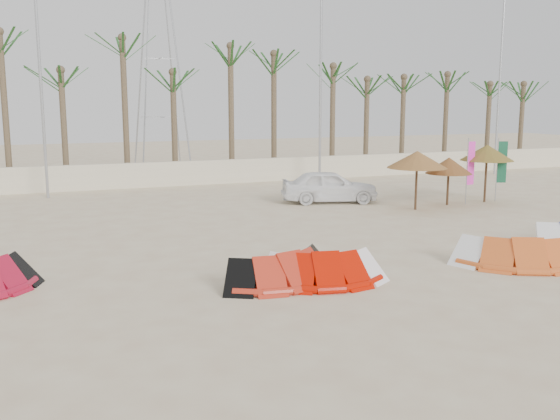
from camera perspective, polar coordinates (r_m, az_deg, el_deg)
name	(u,v)px	position (r m, az deg, el deg)	size (l,w,h in m)	color
ground	(388,317)	(13.34, 9.85, -9.64)	(120.00, 120.00, 0.00)	beige
boundary_wall	(167,174)	(33.54, -10.32, 3.26)	(60.00, 0.30, 1.30)	beige
palm_line	(170,64)	(34.99, -10.04, 13.04)	(52.00, 4.00, 7.70)	brown
lamp_b	(41,71)	(30.68, -21.03, 11.75)	(1.25, 0.14, 11.00)	#A5A8AD
lamp_c	(321,76)	(34.04, 3.79, 12.12)	(1.25, 0.14, 11.00)	#A5A8AD
lamp_d	(500,79)	(40.70, 19.50, 11.22)	(1.25, 0.14, 11.00)	#A5A8AD
pylon	(163,173)	(39.65, -10.66, 3.30)	(3.00, 3.00, 14.00)	#A5A8AD
kite_red_mid	(280,265)	(15.53, -0.04, -5.08)	(3.47, 2.16, 0.90)	red
kite_red_right	(318,265)	(15.60, 3.52, -5.03)	(3.35, 2.04, 0.90)	#BC0F00
kite_orange	(515,249)	(18.41, 20.70, -3.34)	(4.11, 2.90, 0.90)	#D4571F
parasol_left	(417,160)	(26.23, 12.43, 4.52)	(2.48, 2.48, 2.44)	#4C331E
parasol_mid	(449,166)	(27.81, 15.18, 3.94)	(2.00, 2.00, 2.07)	#4C331E
parasol_right	(487,153)	(29.06, 18.41, 4.99)	(2.33, 2.33, 2.56)	#4C331E
flag_pink	(470,165)	(28.29, 17.02, 3.94)	(0.45, 0.08, 2.89)	#A5A8AD
flag_green	(500,164)	(29.67, 19.49, 4.02)	(0.44, 0.17, 2.84)	#A5A8AD
car	(329,186)	(27.73, 4.54, 2.17)	(1.71, 4.24, 1.45)	white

